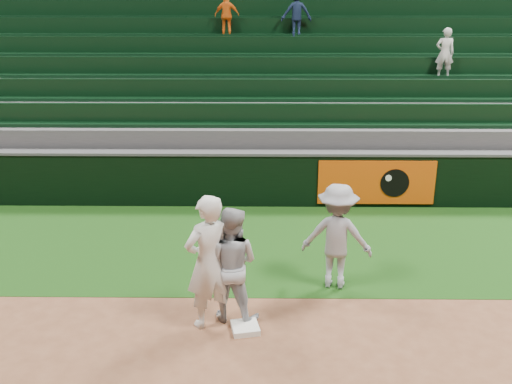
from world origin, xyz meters
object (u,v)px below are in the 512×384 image
first_base (245,328)px  base_coach (337,236)px  baserunner (231,264)px  first_baseman (209,262)px

first_base → base_coach: 2.15m
first_base → base_coach: base_coach is taller
baserunner → base_coach: base_coach is taller
baserunner → first_base: bearing=135.8°
base_coach → first_baseman: bearing=42.9°
first_baseman → baserunner: (0.30, 0.18, -0.12)m
first_base → baserunner: 0.93m
first_baseman → baserunner: 0.37m
baserunner → first_baseman: bearing=46.1°
first_base → baserunner: size_ratio=0.22×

